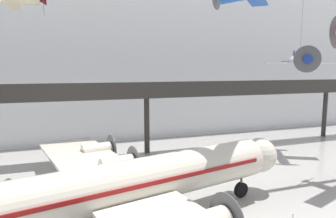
# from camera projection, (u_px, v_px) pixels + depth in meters

# --- Properties ---
(hangar_back_wall) EXTENTS (140.00, 3.00, 26.26)m
(hangar_back_wall) POSITION_uv_depth(u_px,v_px,m) (131.00, 55.00, 46.56)
(hangar_back_wall) COLOR silver
(hangar_back_wall) RESTS_ON ground
(mezzanine_walkway) EXTENTS (110.00, 3.20, 9.47)m
(mezzanine_walkway) POSITION_uv_depth(u_px,v_px,m) (149.00, 94.00, 37.82)
(mezzanine_walkway) COLOR #2D2B28
(mezzanine_walkway) RESTS_ON ground
(airliner_silver_main) EXTENTS (30.64, 35.32, 9.37)m
(airliner_silver_main) POSITION_uv_depth(u_px,v_px,m) (113.00, 188.00, 19.43)
(airliner_silver_main) COLOR beige
(airliner_silver_main) RESTS_ON ground
(suspended_plane_white_twin) EXTENTS (8.34, 7.44, 11.93)m
(suspended_plane_white_twin) POSITION_uv_depth(u_px,v_px,m) (300.00, 61.00, 37.89)
(suspended_plane_white_twin) COLOR silver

